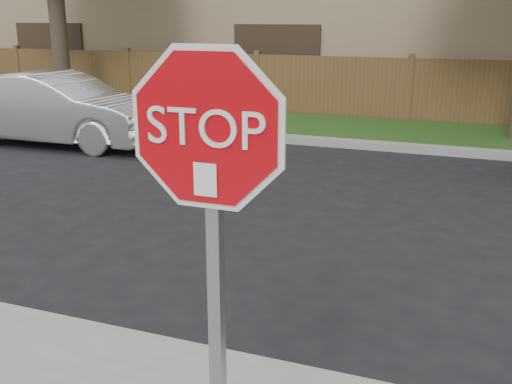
% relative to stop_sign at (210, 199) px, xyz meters
% --- Properties ---
extents(ground, '(90.00, 90.00, 0.00)m').
position_rel_stop_sign_xyz_m(ground, '(-0.63, 1.48, -1.83)').
color(ground, black).
rests_on(ground, ground).
extents(far_curb, '(70.00, 0.30, 0.15)m').
position_rel_stop_sign_xyz_m(far_curb, '(-0.63, 9.63, -1.75)').
color(far_curb, gray).
rests_on(far_curb, ground).
extents(grass_strip, '(70.00, 3.00, 0.12)m').
position_rel_stop_sign_xyz_m(grass_strip, '(-0.63, 11.28, -1.77)').
color(grass_strip, '#1E4714').
rests_on(grass_strip, ground).
extents(fence, '(70.00, 0.12, 1.60)m').
position_rel_stop_sign_xyz_m(fence, '(-0.63, 12.88, -1.03)').
color(fence, brown).
rests_on(fence, ground).
extents(stop_sign, '(1.01, 0.13, 2.55)m').
position_rel_stop_sign_xyz_m(stop_sign, '(0.00, 0.00, 0.00)').
color(stop_sign, gray).
rests_on(stop_sign, sidewalk_near).
extents(sedan_left, '(4.56, 1.71, 1.49)m').
position_rel_stop_sign_xyz_m(sedan_left, '(-7.10, 7.77, -1.08)').
color(sedan_left, silver).
rests_on(sedan_left, ground).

